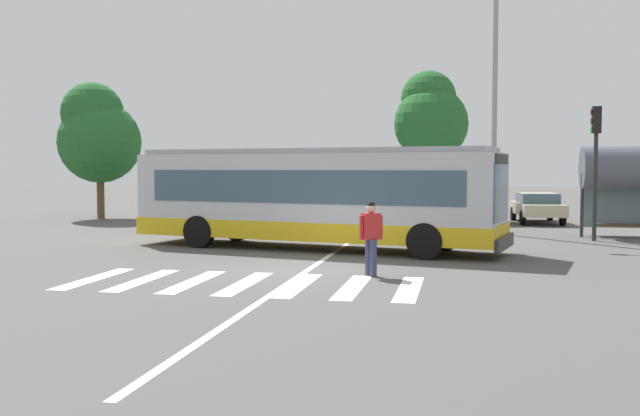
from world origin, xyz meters
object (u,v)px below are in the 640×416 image
(city_transit_bus, at_px, (314,197))
(parked_car_silver, at_px, (417,205))
(parked_car_teal, at_px, (358,204))
(bus_stop_shelter, at_px, (640,170))
(background_tree_right, at_px, (430,116))
(background_tree_left, at_px, (98,134))
(pedestrian_crossing_street, at_px, (371,234))
(traffic_light_far_corner, at_px, (596,151))
(parked_car_white, at_px, (476,205))
(twin_arm_street_lamp, at_px, (495,65))
(parked_car_champagne, at_px, (537,206))
(parked_car_charcoal, at_px, (303,203))

(city_transit_bus, height_order, parked_car_silver, city_transit_bus)
(parked_car_teal, xyz_separation_m, bus_stop_shelter, (11.00, -6.65, 1.65))
(background_tree_right, bearing_deg, background_tree_left, -168.19)
(city_transit_bus, height_order, pedestrian_crossing_street, city_transit_bus)
(background_tree_right, bearing_deg, traffic_light_far_corner, -58.66)
(pedestrian_crossing_street, relative_size, bus_stop_shelter, 0.43)
(pedestrian_crossing_street, distance_m, bus_stop_shelter, 13.57)
(parked_car_silver, distance_m, background_tree_right, 4.71)
(background_tree_left, bearing_deg, bus_stop_shelter, -12.20)
(parked_car_white, xyz_separation_m, traffic_light_far_corner, (3.77, -7.60, 2.29))
(city_transit_bus, bearing_deg, traffic_light_far_corner, 25.12)
(parked_car_silver, relative_size, background_tree_right, 0.65)
(parked_car_silver, relative_size, twin_arm_street_lamp, 0.45)
(city_transit_bus, xyz_separation_m, pedestrian_crossing_street, (2.40, -5.18, -0.62))
(city_transit_bus, height_order, background_tree_left, background_tree_left)
(parked_car_silver, bearing_deg, twin_arm_street_lamp, -60.50)
(parked_car_white, height_order, parked_car_champagne, same)
(background_tree_right, bearing_deg, twin_arm_street_lamp, -70.62)
(parked_car_charcoal, bearing_deg, background_tree_right, 16.97)
(background_tree_right, bearing_deg, parked_car_teal, -152.17)
(traffic_light_far_corner, distance_m, background_tree_left, 22.77)
(bus_stop_shelter, xyz_separation_m, background_tree_right, (-7.70, 8.40, 2.56))
(bus_stop_shelter, bearing_deg, city_transit_bus, -152.34)
(parked_car_charcoal, distance_m, twin_arm_street_lamp, 11.85)
(parked_car_silver, bearing_deg, traffic_light_far_corner, -50.18)
(parked_car_champagne, bearing_deg, traffic_light_far_corner, -82.06)
(parked_car_charcoal, relative_size, parked_car_white, 1.01)
(pedestrian_crossing_street, xyz_separation_m, bus_stop_shelter, (8.19, 10.73, 1.45))
(background_tree_right, bearing_deg, parked_car_champagne, -22.30)
(pedestrian_crossing_street, height_order, parked_car_white, pedestrian_crossing_street)
(parked_car_teal, distance_m, background_tree_left, 13.06)
(parked_car_white, distance_m, twin_arm_street_lamp, 7.84)
(parked_car_teal, relative_size, parked_car_champagne, 1.01)
(parked_car_silver, relative_size, background_tree_left, 0.71)
(parked_car_silver, height_order, parked_car_white, same)
(bus_stop_shelter, bearing_deg, parked_car_teal, 148.85)
(pedestrian_crossing_street, height_order, parked_car_champagne, pedestrian_crossing_street)
(parked_car_charcoal, distance_m, background_tree_left, 10.54)
(background_tree_right, bearing_deg, parked_car_white, -44.92)
(parked_car_champagne, bearing_deg, background_tree_left, -176.38)
(traffic_light_far_corner, bearing_deg, bus_stop_shelter, 38.89)
(twin_arm_street_lamp, bearing_deg, pedestrian_crossing_street, -105.64)
(parked_car_charcoal, height_order, traffic_light_far_corner, traffic_light_far_corner)
(parked_car_silver, relative_size, parked_car_white, 1.01)
(parked_car_champagne, relative_size, background_tree_right, 0.64)
(parked_car_teal, relative_size, background_tree_left, 0.71)
(background_tree_left, bearing_deg, parked_car_charcoal, 8.60)
(parked_car_white, bearing_deg, parked_car_champagne, 4.08)
(city_transit_bus, bearing_deg, pedestrian_crossing_street, -65.13)
(bus_stop_shelter, bearing_deg, twin_arm_street_lamp, 171.99)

